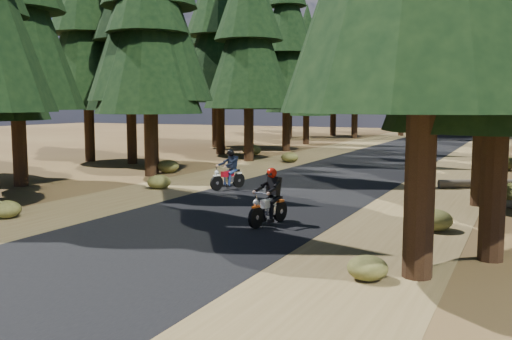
{
  "coord_description": "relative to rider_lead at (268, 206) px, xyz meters",
  "views": [
    {
      "loc": [
        7.32,
        -13.82,
        3.06
      ],
      "look_at": [
        0.0,
        1.5,
        1.1
      ],
      "focal_mm": 40.0,
      "sensor_mm": 36.0,
      "label": 1
    }
  ],
  "objects": [
    {
      "name": "rider_lead",
      "position": [
        0.0,
        0.0,
        0.0
      ],
      "size": [
        0.79,
        1.69,
        1.45
      ],
      "rotation": [
        0.0,
        0.0,
        2.95
      ],
      "color": "silver",
      "rests_on": "road"
    },
    {
      "name": "shoulder_l",
      "position": [
        -6.07,
        5.84,
        -0.49
      ],
      "size": [
        3.2,
        100.0,
        0.01
      ],
      "primitive_type": "cube",
      "color": "brown",
      "rests_on": "ground"
    },
    {
      "name": "road",
      "position": [
        -1.47,
        5.84,
        -0.48
      ],
      "size": [
        6.0,
        100.0,
        0.01
      ],
      "primitive_type": "cube",
      "color": "black",
      "rests_on": "ground"
    },
    {
      "name": "shoulder_r",
      "position": [
        3.13,
        5.84,
        -0.49
      ],
      "size": [
        3.2,
        100.0,
        0.01
      ],
      "primitive_type": "cube",
      "color": "brown",
      "rests_on": "ground"
    },
    {
      "name": "pine_forest",
      "position": [
        -1.49,
        21.89,
        7.4
      ],
      "size": [
        34.59,
        55.08,
        16.32
      ],
      "color": "black",
      "rests_on": "ground"
    },
    {
      "name": "understory_shrubs",
      "position": [
        -0.74,
        9.1,
        -0.2
      ],
      "size": [
        15.63,
        31.35,
        0.68
      ],
      "color": "#474C1E",
      "rests_on": "ground"
    },
    {
      "name": "ground",
      "position": [
        -1.47,
        0.84,
        -0.49
      ],
      "size": [
        120.0,
        120.0,
        0.0
      ],
      "primitive_type": "plane",
      "color": "#462F19",
      "rests_on": "ground"
    },
    {
      "name": "rider_follow",
      "position": [
        -3.87,
        5.0,
        -0.0
      ],
      "size": [
        1.03,
        1.68,
        1.44
      ],
      "rotation": [
        0.0,
        0.0,
        2.77
      ],
      "color": "maroon",
      "rests_on": "road"
    }
  ]
}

